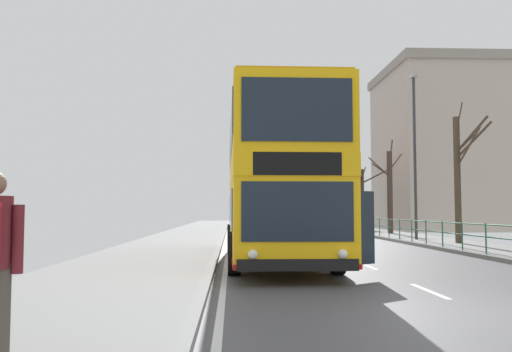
# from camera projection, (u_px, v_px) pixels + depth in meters

# --- Properties ---
(ground) EXTENTS (15.80, 140.00, 0.20)m
(ground) POSITION_uv_depth(u_px,v_px,m) (445.00, 315.00, 7.85)
(ground) COLOR #4E4E53
(double_decker_bus_main) EXTENTS (3.40, 11.21, 4.55)m
(double_decker_bus_main) POSITION_uv_depth(u_px,v_px,m) (274.00, 183.00, 16.56)
(double_decker_bus_main) COLOR #F4B20F
(double_decker_bus_main) RESTS_ON ground
(background_bus_far_lane) EXTENTS (2.64, 10.46, 2.97)m
(background_bus_far_lane) POSITION_uv_depth(u_px,v_px,m) (323.00, 209.00, 38.85)
(background_bus_far_lane) COLOR red
(background_bus_far_lane) RESTS_ON ground
(pedestrian_railing_far_kerb) EXTENTS (0.05, 33.05, 1.00)m
(pedestrian_railing_far_kerb) POSITION_uv_depth(u_px,v_px,m) (412.00, 227.00, 25.03)
(pedestrian_railing_far_kerb) COLOR #236B4C
(pedestrian_railing_far_kerb) RESTS_ON ground
(street_lamp_far_side) EXTENTS (0.28, 0.60, 8.23)m
(street_lamp_far_side) POSITION_uv_depth(u_px,v_px,m) (415.00, 143.00, 27.05)
(street_lamp_far_side) COLOR #38383D
(street_lamp_far_side) RESTS_ON ground
(bare_tree_far_00) EXTENTS (3.02, 2.75, 5.22)m
(bare_tree_far_00) POSITION_uv_depth(u_px,v_px,m) (362.00, 197.00, 42.43)
(bare_tree_far_00) COLOR #423328
(bare_tree_far_00) RESTS_ON ground
(bare_tree_far_01) EXTENTS (1.71, 2.85, 6.43)m
(bare_tree_far_01) POSITION_uv_depth(u_px,v_px,m) (460.00, 172.00, 23.88)
(bare_tree_far_01) COLOR #4C3D2D
(bare_tree_far_01) RESTS_ON ground
(bare_tree_far_02) EXTENTS (2.24, 1.80, 5.97)m
(bare_tree_far_02) POSITION_uv_depth(u_px,v_px,m) (390.00, 190.00, 34.17)
(bare_tree_far_02) COLOR #423328
(bare_tree_far_02) RESTS_ON ground
(background_building_00) EXTENTS (9.54, 11.17, 13.18)m
(background_building_00) POSITION_uv_depth(u_px,v_px,m) (443.00, 148.00, 44.37)
(background_building_00) COLOR #B2A899
(background_building_00) RESTS_ON ground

